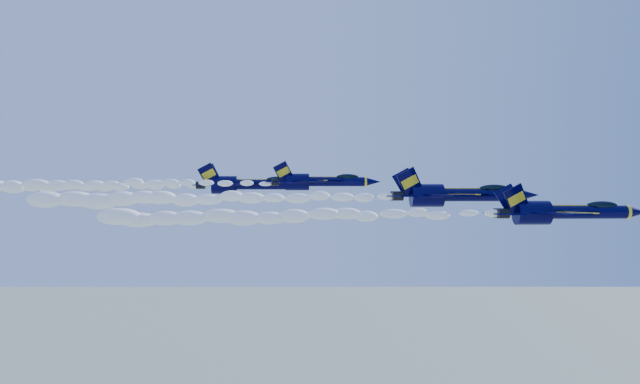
{
  "coord_description": "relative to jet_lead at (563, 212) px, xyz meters",
  "views": [
    {
      "loc": [
        -11.64,
        -78.79,
        154.09
      ],
      "look_at": [
        -6.84,
        -0.52,
        153.95
      ],
      "focal_mm": 35.0,
      "sensor_mm": 36.0,
      "label": 1
    }
  ],
  "objects": [
    {
      "name": "smoke_trail_jet_third",
      "position": [
        -51.25,
        20.69,
        3.12
      ],
      "size": [
        40.82,
        1.67,
        1.5
      ],
      "primitive_type": "ellipsoid",
      "color": "white"
    },
    {
      "name": "smoke_trail_jet_second",
      "position": [
        -36.98,
        8.32,
        1.36
      ],
      "size": [
        40.82,
        1.97,
        1.77
      ],
      "primitive_type": "ellipsoid",
      "color": "white"
    },
    {
      "name": "smoke_trail_jet_lead",
      "position": [
        -27.47,
        0.0,
        -0.4
      ],
      "size": [
        40.82,
        1.84,
        1.66
      ],
      "primitive_type": "ellipsoid",
      "color": "white"
    },
    {
      "name": "jet_fourth",
      "position": [
        -34.54,
        28.85,
        3.19
      ],
      "size": [
        17.3,
        14.19,
        6.43
      ],
      "color": "black"
    },
    {
      "name": "jet_third",
      "position": [
        -24.45,
        20.69,
        3.5
      ],
      "size": [
        14.95,
        12.26,
        5.55
      ],
      "color": "black"
    },
    {
      "name": "smoke_trail_jet_fourth",
      "position": [
        -62.34,
        28.85,
        2.78
      ],
      "size": [
        40.82,
        1.93,
        1.73
      ],
      "primitive_type": "ellipsoid",
      "color": "white"
    },
    {
      "name": "jet_lead",
      "position": [
        0.0,
        0.0,
        0.0
      ],
      "size": [
        16.51,
        13.54,
        6.13
      ],
      "color": "black"
    },
    {
      "name": "jet_second",
      "position": [
        -9.03,
        8.32,
        1.77
      ],
      "size": [
        17.65,
        14.48,
        6.56
      ],
      "color": "black"
    }
  ]
}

